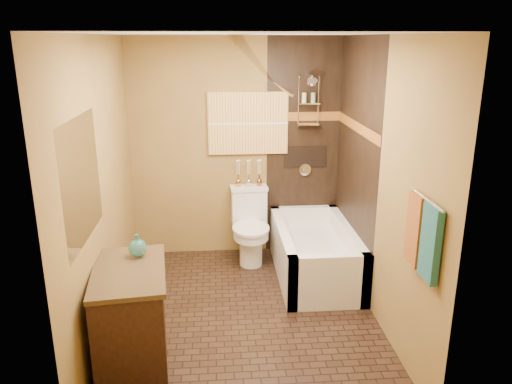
{
  "coord_description": "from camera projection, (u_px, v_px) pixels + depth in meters",
  "views": [
    {
      "loc": [
        -0.23,
        -4.1,
        2.47
      ],
      "look_at": [
        0.14,
        0.4,
        1.07
      ],
      "focal_mm": 35.0,
      "sensor_mm": 36.0,
      "label": 1
    }
  ],
  "objects": [
    {
      "name": "vanity",
      "position": [
        131.0,
        315.0,
        3.9
      ],
      "size": [
        0.64,
        0.95,
        0.79
      ],
      "rotation": [
        0.0,
        0.0,
        0.11
      ],
      "color": "black",
      "rests_on": "floor"
    },
    {
      "name": "floor",
      "position": [
        245.0,
        315.0,
        4.65
      ],
      "size": [
        3.0,
        3.0,
        0.0
      ],
      "primitive_type": "plane",
      "color": "black",
      "rests_on": "ground"
    },
    {
      "name": "shower_fixtures",
      "position": [
        308.0,
        114.0,
        5.53
      ],
      "size": [
        0.24,
        0.33,
        1.16
      ],
      "color": "silver",
      "rests_on": "floor"
    },
    {
      "name": "wall_left",
      "position": [
        101.0,
        190.0,
        4.19
      ],
      "size": [
        0.02,
        3.0,
        2.5
      ],
      "primitive_type": "cube",
      "color": "olive",
      "rests_on": "floor"
    },
    {
      "name": "towel_teal",
      "position": [
        431.0,
        243.0,
        3.27
      ],
      "size": [
        0.05,
        0.22,
        0.52
      ],
      "primitive_type": "cube",
      "color": "#1A5359",
      "rests_on": "towel_bar"
    },
    {
      "name": "teal_bottle",
      "position": [
        137.0,
        246.0,
        3.98
      ],
      "size": [
        0.18,
        0.18,
        0.23
      ],
      "primitive_type": null,
      "rotation": [
        0.0,
        0.0,
        -0.26
      ],
      "color": "#28786E",
      "rests_on": "vanity"
    },
    {
      "name": "wall_back",
      "position": [
        236.0,
        149.0,
        5.71
      ],
      "size": [
        2.4,
        0.02,
        2.5
      ],
      "primitive_type": "cube",
      "color": "olive",
      "rests_on": "floor"
    },
    {
      "name": "alcove_tile_back",
      "position": [
        303.0,
        148.0,
        5.76
      ],
      "size": [
        0.85,
        0.01,
        2.5
      ],
      "primitive_type": "cube",
      "color": "black",
      "rests_on": "wall_back"
    },
    {
      "name": "towel_rust",
      "position": [
        415.0,
        229.0,
        3.52
      ],
      "size": [
        0.05,
        0.22,
        0.52
      ],
      "primitive_type": "cube",
      "color": "#90511A",
      "rests_on": "towel_bar"
    },
    {
      "name": "wall_front",
      "position": [
        259.0,
        260.0,
        2.85
      ],
      "size": [
        2.4,
        0.02,
        2.5
      ],
      "primitive_type": "cube",
      "color": "olive",
      "rests_on": "floor"
    },
    {
      "name": "towel_bar",
      "position": [
        425.0,
        198.0,
        3.31
      ],
      "size": [
        0.02,
        0.55,
        0.02
      ],
      "primitive_type": "cylinder",
      "rotation": [
        1.57,
        0.0,
        0.0
      ],
      "color": "silver",
      "rests_on": "wall_right"
    },
    {
      "name": "mosaic_band_back",
      "position": [
        304.0,
        116.0,
        5.64
      ],
      "size": [
        0.85,
        0.01,
        0.1
      ],
      "primitive_type": "cube",
      "color": "brown",
      "rests_on": "alcove_tile_back"
    },
    {
      "name": "ceiling",
      "position": [
        243.0,
        34.0,
        3.91
      ],
      "size": [
        3.0,
        3.0,
        0.0
      ],
      "primitive_type": "plane",
      "color": "silver",
      "rests_on": "wall_back"
    },
    {
      "name": "sunset_painting",
      "position": [
        248.0,
        123.0,
        5.61
      ],
      "size": [
        0.9,
        0.04,
        0.7
      ],
      "primitive_type": "cube",
      "color": "gold",
      "rests_on": "wall_back"
    },
    {
      "name": "curtain_rod",
      "position": [
        280.0,
        87.0,
        4.8
      ],
      "size": [
        0.03,
        1.55,
        0.03
      ],
      "primitive_type": "cylinder",
      "rotation": [
        1.57,
        0.0,
        0.0
      ],
      "color": "silver",
      "rests_on": "wall_back"
    },
    {
      "name": "mosaic_band_right",
      "position": [
        357.0,
        127.0,
        4.98
      ],
      "size": [
        0.01,
        1.5,
        0.1
      ],
      "primitive_type": "cube",
      "color": "brown",
      "rests_on": "alcove_tile_right"
    },
    {
      "name": "bud_vases",
      "position": [
        249.0,
        172.0,
        5.69
      ],
      "size": [
        0.31,
        0.06,
        0.3
      ],
      "color": "#C98A3E",
      "rests_on": "toilet"
    },
    {
      "name": "alcove_niche",
      "position": [
        305.0,
        157.0,
        5.78
      ],
      "size": [
        0.5,
        0.01,
        0.25
      ],
      "primitive_type": "cube",
      "color": "black",
      "rests_on": "alcove_tile_back"
    },
    {
      "name": "toilet",
      "position": [
        250.0,
        226.0,
        5.68
      ],
      "size": [
        0.44,
        0.64,
        0.84
      ],
      "rotation": [
        0.0,
        0.0,
        0.07
      ],
      "color": "white",
      "rests_on": "floor"
    },
    {
      "name": "alcove_tile_right",
      "position": [
        356.0,
        163.0,
        5.09
      ],
      "size": [
        0.01,
        1.5,
        2.5
      ],
      "primitive_type": "cube",
      "color": "black",
      "rests_on": "wall_right"
    },
    {
      "name": "vanity_mirror",
      "position": [
        82.0,
        180.0,
        3.55
      ],
      "size": [
        0.01,
        1.0,
        0.9
      ],
      "primitive_type": "cube",
      "color": "white",
      "rests_on": "wall_left"
    },
    {
      "name": "wall_right",
      "position": [
        380.0,
        183.0,
        4.38
      ],
      "size": [
        0.02,
        3.0,
        2.5
      ],
      "primitive_type": "cube",
      "color": "olive",
      "rests_on": "floor"
    },
    {
      "name": "bathtub",
      "position": [
        315.0,
        256.0,
        5.36
      ],
      "size": [
        0.8,
        1.5,
        0.55
      ],
      "color": "white",
      "rests_on": "floor"
    }
  ]
}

